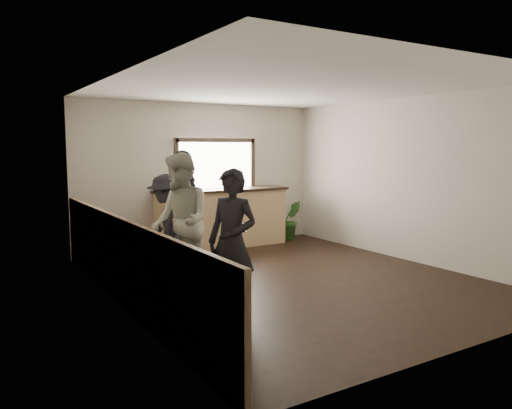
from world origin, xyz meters
TOP-DOWN VIEW (x-y plane):
  - ground at (0.00, 0.00)m, footprint 5.00×6.00m
  - room_shell at (-0.74, 0.00)m, footprint 5.01×6.01m
  - bar_counter at (0.30, 2.70)m, footprint 2.70×0.68m
  - sofa at (-2.04, 0.46)m, footprint 0.94×2.33m
  - coffee_table at (-1.24, 0.17)m, footprint 0.66×0.89m
  - cup_a at (-1.38, 0.36)m, footprint 0.19×0.19m
  - cup_b at (-1.05, 0.07)m, footprint 0.15×0.15m
  - potted_plant at (1.93, 2.65)m, footprint 0.53×0.47m
  - person_a at (-1.47, -0.90)m, footprint 0.66×0.74m
  - person_b at (-1.59, 0.32)m, footprint 0.81×0.99m
  - person_c at (-1.50, 1.04)m, footprint 0.62×1.03m
  - person_d at (-0.98, 1.57)m, footprint 1.10×1.14m

SIDE VIEW (x-z plane):
  - ground at x=0.00m, z-range -0.01..0.01m
  - coffee_table at x=-1.24m, z-range 0.00..0.35m
  - sofa at x=-2.04m, z-range 0.00..0.67m
  - cup_b at x=-1.05m, z-range 0.35..0.45m
  - cup_a at x=-1.38m, z-range 0.35..0.46m
  - potted_plant at x=1.93m, z-range 0.00..0.83m
  - bar_counter at x=0.30m, z-range -0.42..1.71m
  - person_c at x=-1.50m, z-range 0.00..1.56m
  - person_a at x=-1.47m, z-range 0.00..1.71m
  - person_b at x=-1.59m, z-range 0.00..1.89m
  - person_d at x=-0.98m, z-range 0.00..1.91m
  - room_shell at x=-0.74m, z-range 0.07..2.87m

